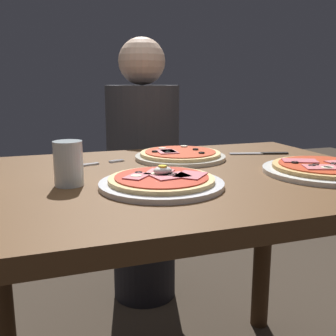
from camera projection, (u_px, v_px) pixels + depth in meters
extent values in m
cube|color=brown|center=(180.00, 181.00, 1.06)|extent=(1.10, 0.81, 0.04)
cylinder|color=#3C2715|center=(0.00, 282.00, 1.30)|extent=(0.07, 0.07, 0.72)
cylinder|color=#3C2715|center=(263.00, 243.00, 1.61)|extent=(0.07, 0.07, 0.72)
cylinder|color=white|center=(162.00, 184.00, 0.92)|extent=(0.29, 0.29, 0.01)
cylinder|color=#E5C17F|center=(162.00, 180.00, 0.92)|extent=(0.24, 0.24, 0.01)
cylinder|color=#B72D19|center=(161.00, 177.00, 0.92)|extent=(0.21, 0.21, 0.00)
torus|color=black|center=(139.00, 173.00, 0.94)|extent=(0.02, 0.02, 0.00)
torus|color=black|center=(173.00, 174.00, 0.93)|extent=(0.02, 0.02, 0.00)
torus|color=black|center=(169.00, 173.00, 0.94)|extent=(0.02, 0.02, 0.00)
torus|color=black|center=(170.00, 175.00, 0.91)|extent=(0.02, 0.02, 0.00)
cube|color=#D16B70|center=(159.00, 172.00, 0.95)|extent=(0.09, 0.09, 0.00)
cube|color=#C65B66|center=(171.00, 176.00, 0.91)|extent=(0.09, 0.07, 0.00)
cube|color=#C65B66|center=(138.00, 176.00, 0.91)|extent=(0.08, 0.08, 0.00)
cube|color=#C65B66|center=(191.00, 175.00, 0.92)|extent=(0.10, 0.10, 0.00)
cylinder|color=beige|center=(136.00, 176.00, 0.91)|extent=(0.03, 0.03, 0.00)
cylinder|color=beige|center=(157.00, 174.00, 0.93)|extent=(0.03, 0.03, 0.00)
ellipsoid|color=white|center=(163.00, 171.00, 0.93)|extent=(0.04, 0.03, 0.02)
cylinder|color=yellow|center=(163.00, 166.00, 0.92)|extent=(0.02, 0.02, 0.00)
cylinder|color=white|center=(324.00, 171.00, 1.06)|extent=(0.32, 0.32, 0.01)
cylinder|color=tan|center=(325.00, 167.00, 1.05)|extent=(0.27, 0.27, 0.01)
cylinder|color=red|center=(325.00, 164.00, 1.05)|extent=(0.24, 0.24, 0.00)
torus|color=black|center=(334.00, 164.00, 1.04)|extent=(0.02, 0.02, 0.00)
torus|color=black|center=(316.00, 165.00, 1.03)|extent=(0.02, 0.02, 0.00)
torus|color=black|center=(312.00, 166.00, 1.02)|extent=(0.02, 0.02, 0.00)
torus|color=black|center=(295.00, 162.00, 1.06)|extent=(0.02, 0.02, 0.00)
cube|color=#D16B70|center=(321.00, 167.00, 1.00)|extent=(0.10, 0.08, 0.00)
cube|color=#C65B66|center=(300.00, 161.00, 1.09)|extent=(0.11, 0.09, 0.00)
cylinder|color=beige|center=(329.00, 167.00, 1.00)|extent=(0.02, 0.02, 0.00)
cylinder|color=beige|center=(326.00, 168.00, 0.99)|extent=(0.03, 0.03, 0.00)
cylinder|color=silver|center=(180.00, 157.00, 1.25)|extent=(0.28, 0.28, 0.01)
cylinder|color=#E5C17F|center=(180.00, 154.00, 1.24)|extent=(0.25, 0.25, 0.01)
cylinder|color=red|center=(180.00, 152.00, 1.24)|extent=(0.22, 0.22, 0.00)
torus|color=black|center=(155.00, 151.00, 1.23)|extent=(0.02, 0.02, 0.00)
torus|color=black|center=(168.00, 152.00, 1.21)|extent=(0.02, 0.02, 0.00)
torus|color=black|center=(202.00, 153.00, 1.20)|extent=(0.02, 0.02, 0.00)
torus|color=black|center=(196.00, 149.00, 1.26)|extent=(0.02, 0.02, 0.00)
cube|color=#D16B70|center=(168.00, 151.00, 1.24)|extent=(0.04, 0.08, 0.00)
cube|color=#D16B70|center=(167.00, 152.00, 1.22)|extent=(0.06, 0.08, 0.00)
cylinder|color=beige|center=(162.00, 148.00, 1.28)|extent=(0.02, 0.02, 0.00)
cylinder|color=beige|center=(184.00, 146.00, 1.32)|extent=(0.02, 0.02, 0.00)
cylinder|color=silver|center=(68.00, 163.00, 0.92)|extent=(0.07, 0.07, 0.10)
cylinder|color=silver|center=(69.00, 171.00, 0.93)|extent=(0.06, 0.06, 0.07)
cube|color=silver|center=(86.00, 165.00, 1.15)|extent=(0.08, 0.03, 0.00)
cube|color=silver|center=(118.00, 161.00, 1.20)|extent=(0.04, 0.01, 0.00)
cube|color=silver|center=(117.00, 161.00, 1.20)|extent=(0.04, 0.01, 0.00)
cube|color=silver|center=(116.00, 161.00, 1.21)|extent=(0.04, 0.01, 0.00)
cube|color=silver|center=(115.00, 161.00, 1.21)|extent=(0.04, 0.01, 0.00)
cube|color=silver|center=(246.00, 153.00, 1.33)|extent=(0.11, 0.05, 0.00)
cube|color=black|center=(274.00, 153.00, 1.33)|extent=(0.09, 0.04, 0.01)
cylinder|color=black|center=(144.00, 248.00, 1.88)|extent=(0.29, 0.29, 0.46)
cylinder|color=#38383D|center=(143.00, 145.00, 1.78)|extent=(0.32, 0.32, 0.52)
sphere|color=beige|center=(142.00, 61.00, 1.71)|extent=(0.20, 0.20, 0.20)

